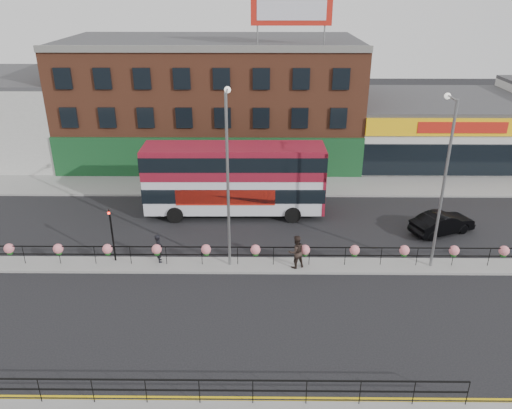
{
  "coord_description": "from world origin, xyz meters",
  "views": [
    {
      "loc": [
        0.25,
        -24.21,
        14.68
      ],
      "look_at": [
        0.0,
        3.0,
        2.5
      ],
      "focal_mm": 35.0,
      "sensor_mm": 36.0,
      "label": 1
    }
  ],
  "objects_px": {
    "car": "(442,223)",
    "pedestrian_b": "(296,252)",
    "pedestrian_a": "(159,248)",
    "lamp_column_west": "(228,167)",
    "double_decker_bus": "(235,173)",
    "lamp_column_east": "(444,171)"
  },
  "relations": [
    {
      "from": "lamp_column_east",
      "to": "car",
      "type": "bearing_deg",
      "value": 63.72
    },
    {
      "from": "double_decker_bus",
      "to": "lamp_column_west",
      "type": "relative_size",
      "value": 1.25
    },
    {
      "from": "pedestrian_b",
      "to": "lamp_column_east",
      "type": "height_order",
      "value": "lamp_column_east"
    },
    {
      "from": "double_decker_bus",
      "to": "pedestrian_b",
      "type": "bearing_deg",
      "value": -63.14
    },
    {
      "from": "double_decker_bus",
      "to": "lamp_column_east",
      "type": "xyz_separation_m",
      "value": [
        11.27,
        -6.82,
        2.7
      ]
    },
    {
      "from": "pedestrian_a",
      "to": "pedestrian_b",
      "type": "relative_size",
      "value": 0.88
    },
    {
      "from": "pedestrian_a",
      "to": "lamp_column_west",
      "type": "height_order",
      "value": "lamp_column_west"
    },
    {
      "from": "car",
      "to": "lamp_column_west",
      "type": "relative_size",
      "value": 0.46
    },
    {
      "from": "car",
      "to": "pedestrian_a",
      "type": "bearing_deg",
      "value": 79.54
    },
    {
      "from": "pedestrian_b",
      "to": "lamp_column_east",
      "type": "bearing_deg",
      "value": 160.0
    },
    {
      "from": "double_decker_bus",
      "to": "car",
      "type": "bearing_deg",
      "value": -11.81
    },
    {
      "from": "double_decker_bus",
      "to": "lamp_column_west",
      "type": "distance_m",
      "value": 7.37
    },
    {
      "from": "double_decker_bus",
      "to": "pedestrian_a",
      "type": "bearing_deg",
      "value": -120.62
    },
    {
      "from": "pedestrian_a",
      "to": "pedestrian_b",
      "type": "xyz_separation_m",
      "value": [
        7.67,
        -0.55,
        0.12
      ]
    },
    {
      "from": "pedestrian_b",
      "to": "lamp_column_west",
      "type": "distance_m",
      "value": 6.03
    },
    {
      "from": "pedestrian_b",
      "to": "lamp_column_west",
      "type": "relative_size",
      "value": 0.2
    },
    {
      "from": "car",
      "to": "pedestrian_b",
      "type": "bearing_deg",
      "value": 91.81
    },
    {
      "from": "lamp_column_west",
      "to": "pedestrian_b",
      "type": "bearing_deg",
      "value": -7.71
    },
    {
      "from": "car",
      "to": "lamp_column_east",
      "type": "xyz_separation_m",
      "value": [
        -2.0,
        -4.05,
        5.0
      ]
    },
    {
      "from": "pedestrian_a",
      "to": "car",
      "type": "bearing_deg",
      "value": -95.59
    },
    {
      "from": "double_decker_bus",
      "to": "pedestrian_a",
      "type": "relative_size",
      "value": 7.12
    },
    {
      "from": "pedestrian_b",
      "to": "lamp_column_east",
      "type": "distance_m",
      "value": 8.87
    }
  ]
}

